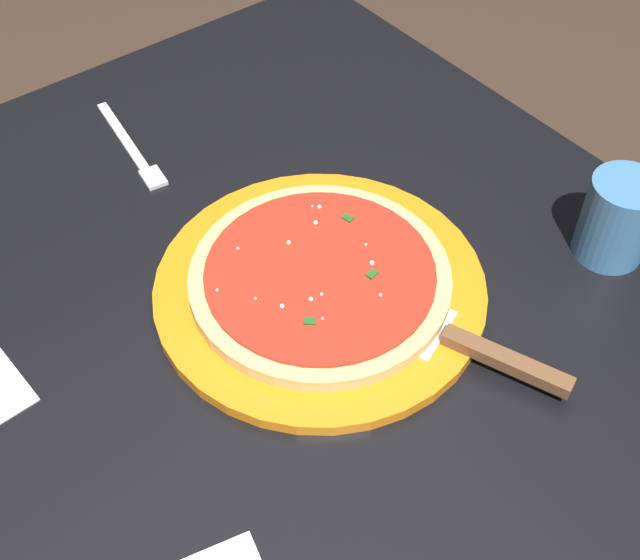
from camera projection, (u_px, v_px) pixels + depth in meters
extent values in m
cube|color=black|center=(314.00, 198.00, 1.53)|extent=(0.06, 0.06, 0.70)
cube|color=black|center=(269.00, 294.00, 0.89)|extent=(0.95, 0.88, 0.03)
cylinder|color=orange|center=(320.00, 288.00, 0.87)|extent=(0.35, 0.35, 0.01)
cylinder|color=#DBB26B|center=(320.00, 279.00, 0.86)|extent=(0.27, 0.27, 0.02)
cylinder|color=red|center=(320.00, 272.00, 0.85)|extent=(0.24, 0.24, 0.00)
sphere|color=#EFEACC|center=(312.00, 206.00, 0.91)|extent=(0.00, 0.00, 0.00)
sphere|color=#EFEACC|center=(311.00, 299.00, 0.82)|extent=(0.00, 0.00, 0.00)
sphere|color=#EFEACC|center=(238.00, 248.00, 0.87)|extent=(0.00, 0.00, 0.00)
sphere|color=#EFEACC|center=(316.00, 223.00, 0.89)|extent=(0.01, 0.01, 0.01)
sphere|color=#EFEACC|center=(322.00, 294.00, 0.82)|extent=(0.00, 0.00, 0.00)
sphere|color=#EFEACC|center=(255.00, 299.00, 0.82)|extent=(0.00, 0.00, 0.00)
sphere|color=#EFEACC|center=(289.00, 243.00, 0.87)|extent=(0.00, 0.00, 0.00)
sphere|color=#EFEACC|center=(366.00, 245.00, 0.87)|extent=(0.00, 0.00, 0.00)
sphere|color=#EFEACC|center=(215.00, 288.00, 0.83)|extent=(0.00, 0.00, 0.00)
sphere|color=#EFEACC|center=(319.00, 207.00, 0.91)|extent=(0.00, 0.00, 0.00)
sphere|color=#EFEACC|center=(325.00, 317.00, 0.80)|extent=(0.00, 0.00, 0.00)
sphere|color=#EFEACC|center=(372.00, 263.00, 0.85)|extent=(0.01, 0.01, 0.01)
sphere|color=#EFEACC|center=(380.00, 295.00, 0.82)|extent=(0.00, 0.00, 0.00)
sphere|color=#EFEACC|center=(282.00, 306.00, 0.81)|extent=(0.00, 0.00, 0.00)
cube|color=#23561E|center=(372.00, 274.00, 0.84)|extent=(0.01, 0.01, 0.00)
cube|color=#23561E|center=(346.00, 216.00, 0.90)|extent=(0.01, 0.01, 0.00)
cube|color=#23561E|center=(310.00, 321.00, 0.80)|extent=(0.01, 0.01, 0.00)
cube|color=silver|center=(402.00, 319.00, 0.83)|extent=(0.11, 0.10, 0.00)
cube|color=brown|center=(506.00, 361.00, 0.79)|extent=(0.13, 0.06, 0.01)
cylinder|color=teal|center=(617.00, 219.00, 0.88)|extent=(0.08, 0.08, 0.10)
cube|color=silver|center=(125.00, 135.00, 1.04)|extent=(0.15, 0.03, 0.00)
cube|color=silver|center=(153.00, 178.00, 0.99)|extent=(0.04, 0.03, 0.00)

